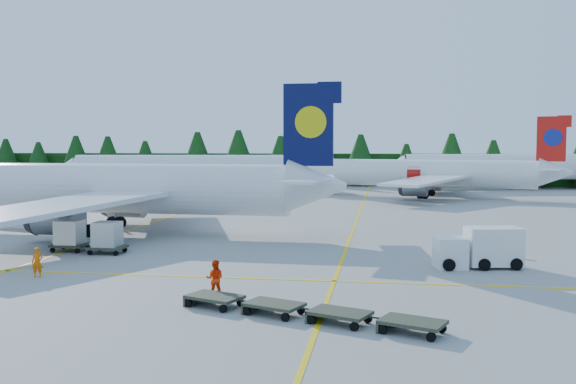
# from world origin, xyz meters

# --- Properties ---
(ground) EXTENTS (320.00, 320.00, 0.00)m
(ground) POSITION_xyz_m (0.00, 0.00, 0.00)
(ground) COLOR gray
(ground) RESTS_ON ground
(taxi_stripe_a) EXTENTS (0.25, 120.00, 0.01)m
(taxi_stripe_a) POSITION_xyz_m (-14.00, 20.00, 0.01)
(taxi_stripe_a) COLOR yellow
(taxi_stripe_a) RESTS_ON ground
(taxi_stripe_b) EXTENTS (0.25, 120.00, 0.01)m
(taxi_stripe_b) POSITION_xyz_m (6.00, 20.00, 0.01)
(taxi_stripe_b) COLOR yellow
(taxi_stripe_b) RESTS_ON ground
(taxi_stripe_cross) EXTENTS (80.00, 0.25, 0.01)m
(taxi_stripe_cross) POSITION_xyz_m (0.00, -6.00, 0.01)
(taxi_stripe_cross) COLOR yellow
(taxi_stripe_cross) RESTS_ON ground
(treeline_hedge) EXTENTS (220.00, 4.00, 6.00)m
(treeline_hedge) POSITION_xyz_m (0.00, 82.00, 3.00)
(treeline_hedge) COLOR black
(treeline_hedge) RESTS_ON ground
(airliner_navy) EXTENTS (43.67, 35.91, 12.69)m
(airliner_navy) POSITION_xyz_m (-18.23, 11.36, 3.82)
(airliner_navy) COLOR white
(airliner_navy) RESTS_ON ground
(airliner_red) EXTENTS (38.99, 31.69, 11.55)m
(airliner_red) POSITION_xyz_m (12.79, 54.43, 3.47)
(airliner_red) COLOR white
(airliner_red) RESTS_ON ground
(airliner_far_left) EXTENTS (43.05, 9.72, 12.56)m
(airliner_far_left) POSITION_xyz_m (-24.80, 60.63, 3.94)
(airliner_far_left) COLOR white
(airliner_far_left) RESTS_ON ground
(airliner_far_right) EXTENTS (43.35, 13.23, 12.78)m
(airliner_far_right) POSITION_xyz_m (29.14, 71.73, 4.01)
(airliner_far_right) COLOR white
(airliner_far_right) RESTS_ON ground
(airstairs) EXTENTS (5.34, 7.26, 4.35)m
(airstairs) POSITION_xyz_m (-24.59, 14.17, 0.95)
(airstairs) COLOR white
(airstairs) RESTS_ON ground
(service_truck) EXTENTS (5.55, 2.93, 2.55)m
(service_truck) POSITION_xyz_m (14.60, -0.66, 1.26)
(service_truck) COLOR white
(service_truck) RESTS_ON ground
(dolly_train) EXTENTS (12.12, 5.47, 0.15)m
(dolly_train) POSITION_xyz_m (5.37, -14.04, 0.48)
(dolly_train) COLOR #363A2A
(dolly_train) RESTS_ON ground
(uld_pair) EXTENTS (5.58, 2.47, 1.89)m
(uld_pair) POSITION_xyz_m (-12.20, 1.15, 1.27)
(uld_pair) COLOR #363A2A
(uld_pair) RESTS_ON ground
(crew_a) EXTENTS (0.73, 0.59, 1.73)m
(crew_a) POSITION_xyz_m (-11.21, -7.42, 0.87)
(crew_a) COLOR #FF6305
(crew_a) RESTS_ON ground
(crew_b) EXTENTS (1.01, 0.83, 1.91)m
(crew_b) POSITION_xyz_m (0.31, -10.68, 0.95)
(crew_b) COLOR red
(crew_b) RESTS_ON ground
(crew_c) EXTENTS (0.54, 0.72, 1.60)m
(crew_c) POSITION_xyz_m (16.38, 5.26, 0.80)
(crew_c) COLOR #FF3A05
(crew_c) RESTS_ON ground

